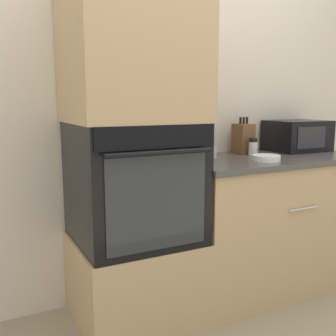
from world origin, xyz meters
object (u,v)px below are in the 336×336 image
(wall_oven, at_px, (134,182))
(condiment_jar_mid, at_px, (192,153))
(microwave, at_px, (297,136))
(knife_block, at_px, (243,139))
(bowl, at_px, (266,158))
(condiment_jar_near, at_px, (213,153))
(condiment_jar_far, at_px, (253,147))

(wall_oven, height_order, condiment_jar_mid, wall_oven)
(microwave, xyz_separation_m, knife_block, (-0.43, 0.05, -0.01))
(bowl, bearing_deg, microwave, 28.83)
(wall_oven, relative_size, microwave, 1.59)
(condiment_jar_near, xyz_separation_m, condiment_jar_far, (0.30, -0.00, 0.02))
(knife_block, relative_size, condiment_jar_mid, 2.53)
(condiment_jar_near, bearing_deg, microwave, 4.02)
(wall_oven, height_order, bowl, wall_oven)
(microwave, relative_size, knife_block, 1.66)
(bowl, distance_m, condiment_jar_far, 0.25)
(microwave, relative_size, condiment_jar_mid, 4.19)
(wall_oven, xyz_separation_m, knife_block, (0.86, 0.19, 0.18))
(condiment_jar_far, bearing_deg, bowl, -111.42)
(wall_oven, distance_m, microwave, 1.31)
(knife_block, xyz_separation_m, bowl, (-0.09, -0.34, -0.08))
(bowl, relative_size, condiment_jar_near, 2.40)
(bowl, xyz_separation_m, condiment_jar_far, (0.09, 0.23, 0.04))
(wall_oven, bearing_deg, condiment_jar_mid, 7.39)
(microwave, bearing_deg, wall_oven, -173.99)
(condiment_jar_mid, xyz_separation_m, condiment_jar_far, (0.47, 0.03, 0.01))
(knife_block, xyz_separation_m, condiment_jar_near, (-0.30, -0.10, -0.07))
(condiment_jar_mid, distance_m, condiment_jar_far, 0.47)
(bowl, height_order, condiment_jar_mid, condiment_jar_mid)
(condiment_jar_far, bearing_deg, knife_block, 89.34)
(microwave, relative_size, condiment_jar_far, 3.59)
(wall_oven, height_order, condiment_jar_near, wall_oven)
(wall_oven, height_order, microwave, wall_oven)
(bowl, xyz_separation_m, condiment_jar_mid, (-0.38, 0.20, 0.03))
(microwave, height_order, condiment_jar_far, microwave)
(microwave, relative_size, bowl, 2.44)
(wall_oven, relative_size, condiment_jar_near, 9.28)
(wall_oven, bearing_deg, condiment_jar_near, 8.62)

